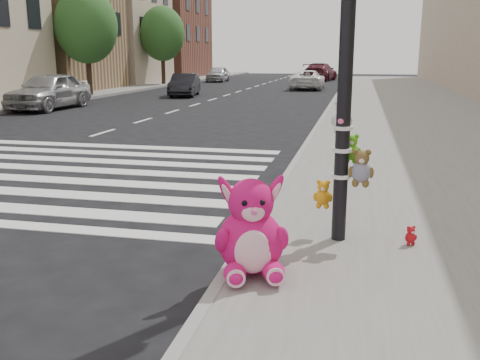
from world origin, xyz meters
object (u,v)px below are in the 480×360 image
(car_white_near, at_px, (308,80))
(pink_bunny, at_px, (251,234))
(car_silver_far, at_px, (49,91))
(car_dark_far, at_px, (185,85))
(signal_pole, at_px, (346,94))
(red_teddy, at_px, (411,235))

(car_white_near, bearing_deg, pink_bunny, 93.35)
(car_silver_far, distance_m, car_white_near, 17.85)
(car_dark_far, bearing_deg, car_white_near, 41.07)
(signal_pole, height_order, car_dark_far, signal_pole)
(car_dark_far, distance_m, car_white_near, 9.42)
(car_dark_far, height_order, car_white_near, car_white_near)
(red_teddy, xyz_separation_m, car_silver_far, (-13.20, 14.10, 0.51))
(car_silver_far, height_order, car_dark_far, car_silver_far)
(red_teddy, bearing_deg, signal_pole, 149.09)
(signal_pole, bearing_deg, car_white_near, 96.26)
(pink_bunny, relative_size, car_silver_far, 0.23)
(signal_pole, distance_m, car_silver_far, 18.78)
(signal_pole, relative_size, car_white_near, 0.90)
(signal_pole, xyz_separation_m, red_teddy, (0.78, -0.04, -1.56))
(car_dark_far, xyz_separation_m, car_white_near, (5.97, 7.29, 0.01))
(car_silver_far, bearing_deg, red_teddy, -46.75)
(red_teddy, relative_size, car_silver_far, 0.05)
(signal_pole, height_order, car_silver_far, signal_pole)
(red_teddy, bearing_deg, car_white_near, 70.02)
(signal_pole, distance_m, red_teddy, 1.74)
(red_teddy, height_order, car_silver_far, car_silver_far)
(car_silver_far, xyz_separation_m, car_white_near, (9.20, 15.29, -0.15))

